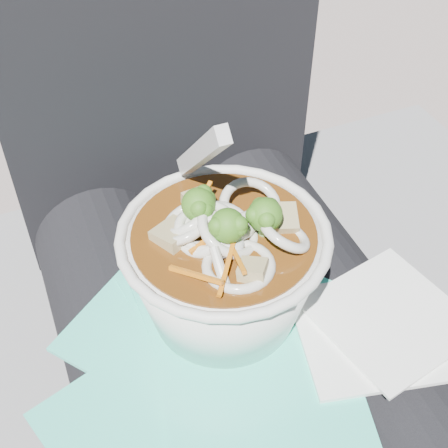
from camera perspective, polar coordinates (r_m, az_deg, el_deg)
name	(u,v)px	position (r m, az deg, el deg)	size (l,w,h in m)	color
stone_ledge	(204,401)	(0.96, -1.88, -15.88)	(1.00, 0.50, 0.47)	slate
lap	(250,365)	(0.62, 2.42, -12.79)	(0.34, 0.48, 0.14)	black
person_body	(216,284)	(0.66, -0.76, -5.54)	(0.34, 0.94, 1.02)	black
plastic_bag	(215,341)	(0.54, -0.81, -10.61)	(0.32, 0.42, 0.01)	#31CDAF
napkins	(377,325)	(0.56, 13.79, -9.00)	(0.16, 0.14, 0.01)	white
udon_bowl	(224,263)	(0.51, 0.01, -3.61)	(0.20, 0.20, 0.20)	white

